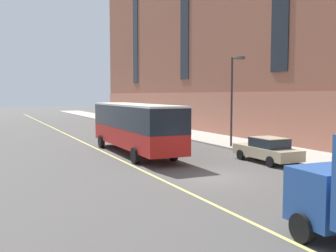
{
  "coord_description": "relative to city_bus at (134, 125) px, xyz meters",
  "views": [
    {
      "loc": [
        -10.36,
        -16.83,
        4.15
      ],
      "look_at": [
        2.15,
        9.84,
        1.8
      ],
      "focal_mm": 42.0,
      "sensor_mm": 36.0,
      "label": 1
    }
  ],
  "objects": [
    {
      "name": "parked_car_navy_2",
      "position": [
        6.02,
        9.31,
        -1.26
      ],
      "size": [
        2.1,
        4.44,
        1.56
      ],
      "color": "navy",
      "rests_on": "ground"
    },
    {
      "name": "sidewalk",
      "position": [
        9.78,
        -5.84,
        -1.97
      ],
      "size": [
        4.95,
        160.0,
        0.15
      ],
      "primitive_type": "cube",
      "color": "#ADA89E",
      "rests_on": "ground"
    },
    {
      "name": "lane_centerline",
      "position": [
        -1.7,
        -5.84,
        -2.04
      ],
      "size": [
        0.16,
        140.0,
        0.01
      ],
      "primitive_type": "cube",
      "color": "#E0D66B",
      "rests_on": "ground"
    },
    {
      "name": "parked_car_champagne_3",
      "position": [
        6.18,
        -6.66,
        -1.26
      ],
      "size": [
        2.03,
        4.76,
        1.56
      ],
      "color": "#BCAD89",
      "rests_on": "ground"
    },
    {
      "name": "parked_car_darkgray_1",
      "position": [
        6.09,
        17.1,
        -1.26
      ],
      "size": [
        1.99,
        4.61,
        1.56
      ],
      "color": "#4C4C51",
      "rests_on": "ground"
    },
    {
      "name": "street_lamp",
      "position": [
        7.91,
        -0.47,
        2.32
      ],
      "size": [
        0.36,
        1.48,
        6.87
      ],
      "color": "#2D2D30",
      "rests_on": "sidewalk"
    },
    {
      "name": "ground_plane",
      "position": [
        0.9,
        -8.84,
        -2.04
      ],
      "size": [
        260.0,
        260.0,
        0.0
      ],
      "primitive_type": "plane",
      "color": "#4C4947"
    },
    {
      "name": "city_bus",
      "position": [
        0.0,
        0.0,
        0.0
      ],
      "size": [
        2.94,
        12.23,
        3.51
      ],
      "color": "red",
      "rests_on": "ground"
    }
  ]
}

